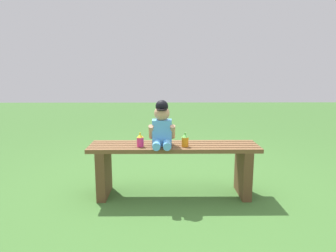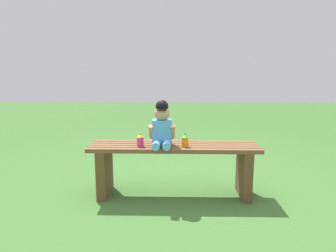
# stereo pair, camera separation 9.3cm
# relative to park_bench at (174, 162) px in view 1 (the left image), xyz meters

# --- Properties ---
(ground_plane) EXTENTS (16.00, 16.00, 0.00)m
(ground_plane) POSITION_rel_park_bench_xyz_m (0.00, -0.00, -0.31)
(ground_plane) COLOR #3D6B2D
(park_bench) EXTENTS (1.51, 0.36, 0.48)m
(park_bench) POSITION_rel_park_bench_xyz_m (0.00, 0.00, 0.00)
(park_bench) COLOR brown
(park_bench) RESTS_ON ground_plane
(child_figure) EXTENTS (0.23, 0.27, 0.40)m
(child_figure) POSITION_rel_park_bench_xyz_m (-0.11, -0.04, 0.34)
(child_figure) COLOR #59A5E5
(child_figure) RESTS_ON park_bench
(sippy_cup_left) EXTENTS (0.06, 0.06, 0.12)m
(sippy_cup_left) POSITION_rel_park_bench_xyz_m (-0.30, -0.07, 0.22)
(sippy_cup_left) COLOR #E5337F
(sippy_cup_left) RESTS_ON park_bench
(sippy_cup_right) EXTENTS (0.06, 0.06, 0.12)m
(sippy_cup_right) POSITION_rel_park_bench_xyz_m (0.10, -0.07, 0.22)
(sippy_cup_right) COLOR orange
(sippy_cup_right) RESTS_ON park_bench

